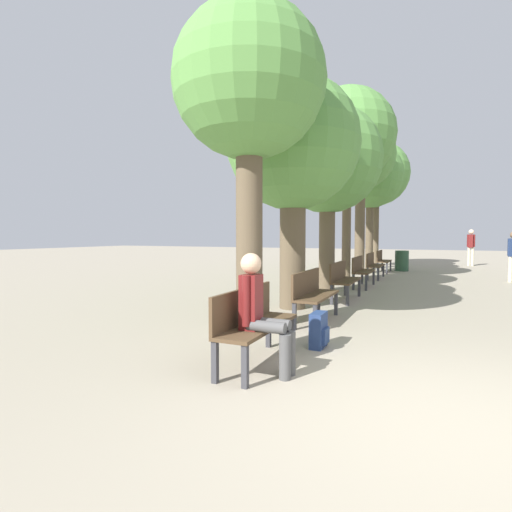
{
  "coord_description": "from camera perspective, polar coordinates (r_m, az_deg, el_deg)",
  "views": [
    {
      "loc": [
        -0.15,
        -3.44,
        1.5
      ],
      "look_at": [
        -3.28,
        3.53,
        1.09
      ],
      "focal_mm": 28.0,
      "sensor_mm": 36.0,
      "label": 1
    }
  ],
  "objects": [
    {
      "name": "tree_row_0",
      "position": [
        6.62,
        -0.99,
        22.98
      ],
      "size": [
        2.36,
        2.36,
        5.03
      ],
      "color": "brown",
      "rests_on": "ground_plane"
    },
    {
      "name": "trash_bin",
      "position": [
        17.64,
        20.11,
        -0.65
      ],
      "size": [
        0.54,
        0.54,
        0.85
      ],
      "color": "#2D5138",
      "rests_on": "ground_plane"
    },
    {
      "name": "pedestrian_near",
      "position": [
        21.87,
        28.35,
        1.39
      ],
      "size": [
        0.36,
        0.28,
        1.76
      ],
      "color": "beige",
      "rests_on": "ground_plane"
    },
    {
      "name": "person_seated",
      "position": [
        4.33,
        0.72,
        -7.64
      ],
      "size": [
        0.6,
        0.34,
        1.3
      ],
      "color": "#4C4C4C",
      "rests_on": "ground_plane"
    },
    {
      "name": "bench_row_1",
      "position": [
        6.99,
        8.05,
        -5.04
      ],
      "size": [
        0.43,
        1.51,
        0.88
      ],
      "color": "#4C3823",
      "rests_on": "ground_plane"
    },
    {
      "name": "ground_plane",
      "position": [
        3.75,
        26.11,
        -20.83
      ],
      "size": [
        80.0,
        80.0,
        0.0
      ],
      "primitive_type": "plane",
      "color": "gray"
    },
    {
      "name": "tree_row_4",
      "position": [
        16.08,
        14.74,
        13.47
      ],
      "size": [
        2.59,
        2.59,
        5.81
      ],
      "color": "brown",
      "rests_on": "ground_plane"
    },
    {
      "name": "tree_row_3",
      "position": [
        13.71,
        12.95,
        16.31
      ],
      "size": [
        3.06,
        3.06,
        6.23
      ],
      "color": "brown",
      "rests_on": "ground_plane"
    },
    {
      "name": "bench_row_4",
      "position": [
        14.28,
        16.43,
        -1.01
      ],
      "size": [
        0.43,
        1.51,
        0.88
      ],
      "color": "#4C3823",
      "rests_on": "ground_plane"
    },
    {
      "name": "backpack",
      "position": [
        5.46,
        8.98,
        -10.45
      ],
      "size": [
        0.2,
        0.36,
        0.47
      ],
      "color": "navy",
      "rests_on": "ground_plane"
    },
    {
      "name": "bench_row_2",
      "position": [
        9.39,
        12.29,
        -3.01
      ],
      "size": [
        0.43,
        1.51,
        0.88
      ],
      "color": "#4C3823",
      "rests_on": "ground_plane"
    },
    {
      "name": "bench_row_5",
      "position": [
        16.74,
        17.59,
        -0.45
      ],
      "size": [
        0.43,
        1.51,
        0.88
      ],
      "color": "#4C3823",
      "rests_on": "ground_plane"
    },
    {
      "name": "bench_row_0",
      "position": [
        4.68,
        -0.57,
        -9.02
      ],
      "size": [
        0.43,
        1.51,
        0.88
      ],
      "color": "#4C3823",
      "rests_on": "ground_plane"
    },
    {
      "name": "tree_row_2",
      "position": [
        11.02,
        10.2,
        13.27
      ],
      "size": [
        2.86,
        2.86,
        4.94
      ],
      "color": "brown",
      "rests_on": "ground_plane"
    },
    {
      "name": "tree_row_1",
      "position": [
        8.34,
        5.32,
        15.3
      ],
      "size": [
        2.69,
        2.69,
        4.69
      ],
      "color": "brown",
      "rests_on": "ground_plane"
    },
    {
      "name": "tree_row_5",
      "position": [
        18.37,
        15.99,
        10.9
      ],
      "size": [
        2.84,
        2.84,
        5.5
      ],
      "color": "brown",
      "rests_on": "ground_plane"
    },
    {
      "name": "bench_row_3",
      "position": [
        11.82,
        14.79,
        -1.81
      ],
      "size": [
        0.43,
        1.51,
        0.88
      ],
      "color": "#4C3823",
      "rests_on": "ground_plane"
    },
    {
      "name": "tree_row_6",
      "position": [
        20.45,
        16.85,
        11.15
      ],
      "size": [
        3.09,
        3.09,
        6.0
      ],
      "color": "brown",
      "rests_on": "ground_plane"
    }
  ]
}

